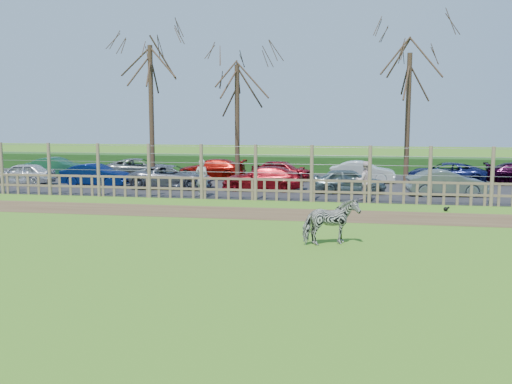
% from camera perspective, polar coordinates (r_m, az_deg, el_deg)
% --- Properties ---
extents(ground, '(120.00, 120.00, 0.00)m').
position_cam_1_polar(ground, '(17.87, -4.59, -4.44)').
color(ground, '#6CA62C').
rests_on(ground, ground).
extents(dirt_strip, '(34.00, 2.80, 0.01)m').
position_cam_1_polar(dirt_strip, '(22.17, -1.64, -2.09)').
color(dirt_strip, brown).
rests_on(dirt_strip, ground).
extents(asphalt, '(44.00, 13.00, 0.04)m').
position_cam_1_polar(asphalt, '(31.93, 2.02, 0.84)').
color(asphalt, '#232326').
rests_on(asphalt, ground).
extents(hedge, '(46.00, 2.00, 1.10)m').
position_cam_1_polar(hedge, '(38.79, 3.49, 2.78)').
color(hedge, '#1E4716').
rests_on(hedge, ground).
extents(fence, '(30.16, 0.16, 2.50)m').
position_cam_1_polar(fence, '(25.47, -0.04, 0.96)').
color(fence, brown).
rests_on(fence, ground).
extents(tree_left, '(4.80, 4.80, 7.88)m').
position_cam_1_polar(tree_left, '(31.45, -10.49, 10.84)').
color(tree_left, '#3D2B1E').
rests_on(tree_left, ground).
extents(tree_mid, '(4.80, 4.80, 6.83)m').
position_cam_1_polar(tree_mid, '(31.11, -1.90, 9.61)').
color(tree_mid, '#3D2B1E').
rests_on(tree_mid, ground).
extents(tree_right, '(4.80, 4.80, 7.35)m').
position_cam_1_polar(tree_right, '(31.05, 15.03, 10.06)').
color(tree_right, '#3D2B1E').
rests_on(tree_right, ground).
extents(zebra, '(1.76, 1.38, 1.35)m').
position_cam_1_polar(zebra, '(16.65, 7.47, -2.98)').
color(zebra, gray).
rests_on(zebra, ground).
extents(visitor_a, '(0.68, 0.49, 1.72)m').
position_cam_1_polar(visitor_a, '(26.72, -5.42, 1.44)').
color(visitor_a, '#B6BBAF').
rests_on(visitor_a, asphalt).
extents(visitor_b, '(0.97, 0.84, 1.72)m').
position_cam_1_polar(visitor_b, '(25.76, 10.83, 1.12)').
color(visitor_b, silver).
rests_on(visitor_b, asphalt).
extents(crow, '(0.23, 0.17, 0.19)m').
position_cam_1_polar(crow, '(23.77, 18.47, -1.62)').
color(crow, black).
rests_on(crow, ground).
extents(car_0, '(3.66, 1.81, 1.20)m').
position_cam_1_polar(car_0, '(33.65, -22.42, 1.68)').
color(car_0, silver).
rests_on(car_0, asphalt).
extents(car_1, '(3.67, 1.36, 1.20)m').
position_cam_1_polar(car_1, '(31.56, -15.69, 1.63)').
color(car_1, '#061549').
rests_on(car_1, asphalt).
extents(car_2, '(4.43, 2.25, 1.20)m').
position_cam_1_polar(car_2, '(29.90, -8.38, 1.52)').
color(car_2, '#565A68').
rests_on(car_2, asphalt).
extents(car_3, '(4.16, 1.73, 1.20)m').
position_cam_1_polar(car_3, '(28.75, 0.69, 1.36)').
color(car_3, maroon).
rests_on(car_3, asphalt).
extents(car_4, '(3.60, 1.62, 1.20)m').
position_cam_1_polar(car_4, '(28.01, 9.33, 1.11)').
color(car_4, '#4C6063').
rests_on(car_4, asphalt).
extents(car_5, '(3.76, 1.65, 1.20)m').
position_cam_1_polar(car_5, '(28.20, 18.50, 0.86)').
color(car_5, '#57635F').
rests_on(car_5, asphalt).
extents(car_7, '(3.69, 1.42, 1.20)m').
position_cam_1_polar(car_7, '(37.53, -19.28, 2.36)').
color(car_7, '#1B4F36').
rests_on(car_7, asphalt).
extents(car_8, '(4.55, 2.55, 1.20)m').
position_cam_1_polar(car_8, '(35.28, -11.56, 2.33)').
color(car_8, slate).
rests_on(car_8, asphalt).
extents(car_9, '(4.17, 1.77, 1.20)m').
position_cam_1_polar(car_9, '(34.21, -4.48, 2.30)').
color(car_9, '#950D07').
rests_on(car_9, asphalt).
extents(car_10, '(3.66, 1.82, 1.20)m').
position_cam_1_polar(car_10, '(33.41, 2.58, 2.20)').
color(car_10, maroon).
rests_on(car_10, asphalt).
extents(car_11, '(3.71, 1.48, 1.20)m').
position_cam_1_polar(car_11, '(32.88, 10.61, 1.99)').
color(car_11, white).
rests_on(car_11, asphalt).
extents(car_12, '(4.48, 2.37, 1.20)m').
position_cam_1_polar(car_12, '(33.09, 18.35, 1.78)').
color(car_12, '#101747').
rests_on(car_12, asphalt).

